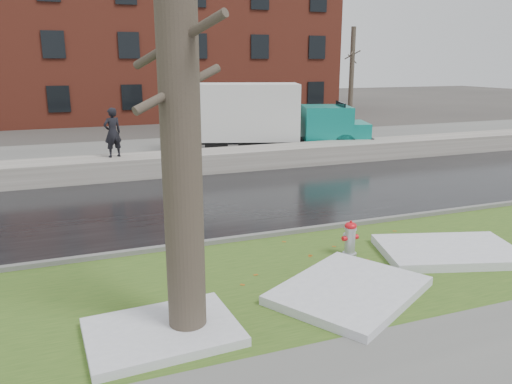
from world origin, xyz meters
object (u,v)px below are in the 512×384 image
object	(u,v)px
fire_hydrant	(350,237)
box_truck	(265,117)
tree	(179,94)
worker	(113,133)

from	to	relation	value
fire_hydrant	box_truck	distance (m)	12.48
tree	box_truck	distance (m)	15.58
box_truck	worker	xyz separation A→B (m)	(-6.79, -2.60, -0.02)
fire_hydrant	worker	bearing A→B (deg)	109.71
box_truck	fire_hydrant	bearing A→B (deg)	-85.37
tree	worker	world-z (taller)	tree
tree	worker	size ratio (longest dim) A/B	4.08
fire_hydrant	tree	size ratio (longest dim) A/B	0.11
worker	fire_hydrant	bearing A→B (deg)	92.83
tree	box_truck	xyz separation A→B (m)	(6.83, 13.87, -1.95)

